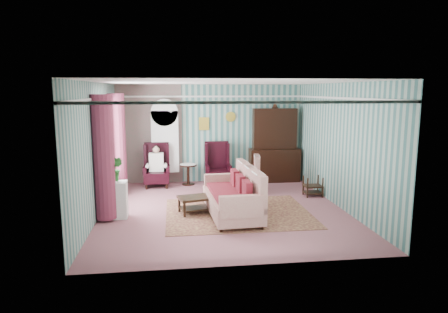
{
  "coord_description": "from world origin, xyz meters",
  "views": [
    {
      "loc": [
        -1.1,
        -8.84,
        2.73
      ],
      "look_at": [
        0.1,
        0.6,
        1.15
      ],
      "focal_mm": 32.0,
      "sensor_mm": 36.0,
      "label": 1
    }
  ],
  "objects": [
    {
      "name": "potted_plant_c",
      "position": [
        -2.45,
        -0.29,
        1.0
      ],
      "size": [
        0.29,
        0.29,
        0.4
      ],
      "primitive_type": "imported",
      "rotation": [
        0.0,
        0.0,
        -0.4
      ],
      "color": "#29561B",
      "rests_on": "plant_stand"
    },
    {
      "name": "dresser_hutch",
      "position": [
        1.9,
        2.72,
        1.18
      ],
      "size": [
        1.5,
        0.56,
        2.36
      ],
      "primitive_type": "cube",
      "color": "black",
      "rests_on": "floor"
    },
    {
      "name": "coffee_table",
      "position": [
        -0.59,
        -0.17,
        0.19
      ],
      "size": [
        0.97,
        0.73,
        0.38
      ],
      "primitive_type": "cube",
      "rotation": [
        0.0,
        0.0,
        0.25
      ],
      "color": "black",
      "rests_on": "floor"
    },
    {
      "name": "round_side_table",
      "position": [
        -0.7,
        2.6,
        0.3
      ],
      "size": [
        0.5,
        0.5,
        0.6
      ],
      "primitive_type": "cylinder",
      "color": "black",
      "rests_on": "floor"
    },
    {
      "name": "potted_plant_b",
      "position": [
        -2.35,
        -0.22,
        1.06
      ],
      "size": [
        0.33,
        0.29,
        0.53
      ],
      "primitive_type": "imported",
      "rotation": [
        0.0,
        0.0,
        -0.21
      ],
      "color": "#174B1C",
      "rests_on": "plant_stand"
    },
    {
      "name": "floral_armchair",
      "position": [
        0.79,
        1.5,
        0.5
      ],
      "size": [
        0.85,
        0.93,
        1.0
      ],
      "primitive_type": "cube",
      "rotation": [
        0.0,
        0.0,
        1.42
      ],
      "color": "beige",
      "rests_on": "floor"
    },
    {
      "name": "sofa",
      "position": [
        0.13,
        -0.5,
        0.47
      ],
      "size": [
        1.07,
        2.26,
        0.94
      ],
      "primitive_type": "cube",
      "rotation": [
        0.0,
        0.0,
        1.63
      ],
      "color": "beige",
      "rests_on": "floor"
    },
    {
      "name": "seated_woman",
      "position": [
        -1.6,
        2.45,
        0.59
      ],
      "size": [
        0.44,
        0.4,
        1.18
      ],
      "primitive_type": null,
      "color": "white",
      "rests_on": "floor"
    },
    {
      "name": "potted_plant_a",
      "position": [
        -2.47,
        -0.44,
        1.01
      ],
      "size": [
        0.47,
        0.44,
        0.41
      ],
      "primitive_type": "imported",
      "rotation": [
        0.0,
        0.0,
        0.41
      ],
      "color": "#1D5A1C",
      "rests_on": "plant_stand"
    },
    {
      "name": "wingback_left",
      "position": [
        -1.6,
        2.45,
        0.62
      ],
      "size": [
        0.76,
        0.8,
        1.25
      ],
      "primitive_type": "cube",
      "color": "black",
      "rests_on": "floor"
    },
    {
      "name": "bookcase",
      "position": [
        -1.35,
        2.84,
        1.12
      ],
      "size": [
        0.8,
        0.28,
        2.24
      ],
      "primitive_type": "cube",
      "color": "silver",
      "rests_on": "floor"
    },
    {
      "name": "floor",
      "position": [
        0.0,
        0.0,
        0.0
      ],
      "size": [
        6.0,
        6.0,
        0.0
      ],
      "primitive_type": "plane",
      "color": "#965761",
      "rests_on": "ground"
    },
    {
      "name": "wingback_right",
      "position": [
        0.15,
        2.45,
        0.62
      ],
      "size": [
        0.76,
        0.8,
        1.25
      ],
      "primitive_type": "cube",
      "color": "black",
      "rests_on": "floor"
    },
    {
      "name": "plant_stand",
      "position": [
        -2.4,
        -0.3,
        0.4
      ],
      "size": [
        0.55,
        0.35,
        0.8
      ],
      "primitive_type": "cube",
      "color": "white",
      "rests_on": "floor"
    },
    {
      "name": "rug",
      "position": [
        0.3,
        -0.3,
        0.01
      ],
      "size": [
        3.2,
        2.6,
        0.01
      ],
      "primitive_type": "cube",
      "color": "#531B20",
      "rests_on": "floor"
    },
    {
      "name": "nest_table",
      "position": [
        2.47,
        0.9,
        0.27
      ],
      "size": [
        0.45,
        0.38,
        0.54
      ],
      "primitive_type": "cube",
      "color": "black",
      "rests_on": "floor"
    },
    {
      "name": "room_shell",
      "position": [
        -0.62,
        0.18,
        2.01
      ],
      "size": [
        5.53,
        6.02,
        2.91
      ],
      "color": "#3D6F6B",
      "rests_on": "ground"
    }
  ]
}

